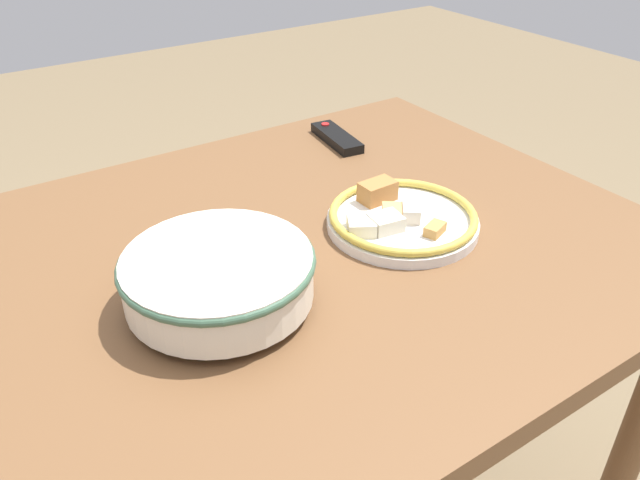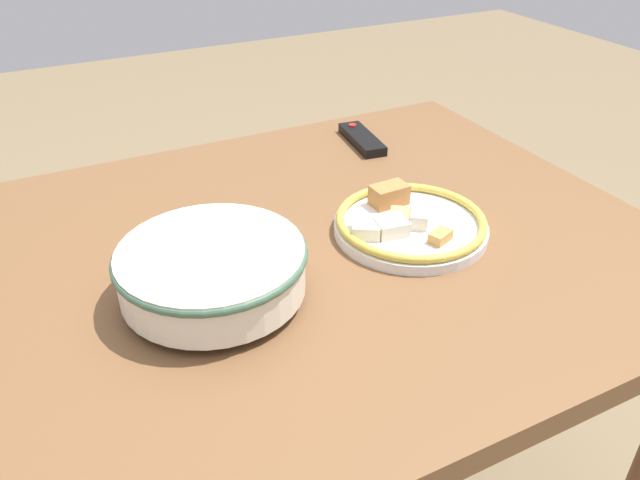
% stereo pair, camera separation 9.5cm
% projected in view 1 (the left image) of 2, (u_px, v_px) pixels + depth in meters
% --- Properties ---
extents(dining_table, '(1.20, 0.92, 0.77)m').
position_uv_depth(dining_table, '(294.00, 293.00, 1.06)').
color(dining_table, brown).
rests_on(dining_table, ground_plane).
extents(noodle_bowl, '(0.27, 0.27, 0.08)m').
position_uv_depth(noodle_bowl, '(219.00, 276.00, 0.86)').
color(noodle_bowl, silver).
rests_on(noodle_bowl, dining_table).
extents(food_plate, '(0.26, 0.26, 0.05)m').
position_uv_depth(food_plate, '(401.00, 218.00, 1.06)').
color(food_plate, white).
rests_on(food_plate, dining_table).
extents(tv_remote, '(0.07, 0.17, 0.02)m').
position_uv_depth(tv_remote, '(337.00, 138.00, 1.37)').
color(tv_remote, black).
rests_on(tv_remote, dining_table).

